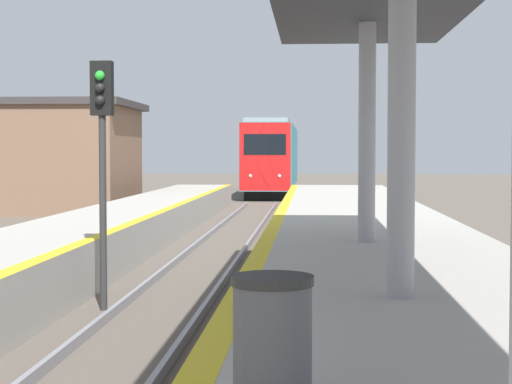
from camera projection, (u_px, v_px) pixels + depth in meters
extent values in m
cube|color=black|center=(273.00, 189.00, 54.54)|extent=(2.38, 16.71, 0.55)
cube|color=teal|center=(273.00, 156.00, 54.44)|extent=(2.80, 18.57, 3.70)
cube|color=red|center=(265.00, 157.00, 45.26)|extent=(2.74, 0.16, 3.63)
cube|color=black|center=(265.00, 144.00, 45.17)|extent=(2.24, 0.06, 1.11)
cube|color=gray|center=(273.00, 125.00, 54.34)|extent=(2.38, 17.64, 0.24)
sphere|color=white|center=(250.00, 176.00, 45.30)|extent=(0.18, 0.18, 0.18)
sphere|color=white|center=(279.00, 176.00, 45.20)|extent=(0.18, 0.18, 0.18)
cylinder|color=#2D2D2D|center=(103.00, 213.00, 14.29)|extent=(0.12, 0.12, 3.27)
cube|color=black|center=(102.00, 88.00, 14.19)|extent=(0.36, 0.20, 0.90)
sphere|color=green|center=(100.00, 75.00, 14.05)|extent=(0.16, 0.16, 0.16)
sphere|color=black|center=(100.00, 88.00, 14.06)|extent=(0.16, 0.16, 0.16)
sphere|color=black|center=(100.00, 100.00, 14.07)|extent=(0.16, 0.16, 0.16)
cylinder|color=#99999E|center=(402.00, 121.00, 9.51)|extent=(0.31, 0.31, 3.96)
cylinder|color=#99999E|center=(367.00, 133.00, 15.46)|extent=(0.31, 0.31, 3.96)
cylinder|color=#4C4C51|center=(272.00, 349.00, 5.35)|extent=(0.50, 0.50, 0.80)
cylinder|color=#262626|center=(272.00, 280.00, 5.33)|extent=(0.52, 0.52, 0.06)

